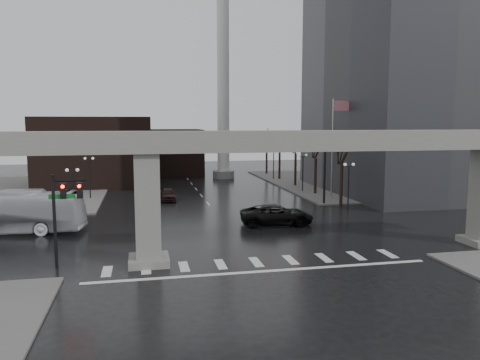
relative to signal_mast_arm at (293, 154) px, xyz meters
The scene contains 24 objects.
ground 21.64m from the signal_mast_arm, 115.57° to the right, with size 160.00×160.00×0.00m, color black.
sidewalk_ne 24.86m from the signal_mast_arm, 45.33° to the left, with size 28.00×36.00×0.15m, color #64615F.
elevated_guideway 20.35m from the signal_mast_arm, 112.35° to the right, with size 48.00×2.60×8.70m.
office_tower 25.36m from the signal_mast_arm, 20.75° to the left, with size 22.00×26.00×42.00m, color #5C5C61.
building_far_left 32.68m from the signal_mast_arm, 134.74° to the left, with size 16.00×14.00×10.00m, color black.
building_far_mid 35.02m from the signal_mast_arm, 108.32° to the left, with size 10.00×10.00×8.00m, color black.
smokestack 28.38m from the signal_mast_arm, 96.28° to the left, with size 3.60×3.60×30.00m.
signal_mast_arm is the anchor object (origin of this frame).
signal_left_pole 28.09m from the signal_mast_arm, 139.26° to the right, with size 2.30×0.30×6.00m.
flagpole_assembly 7.27m from the signal_mast_arm, 26.93° to the left, with size 2.06×0.12×12.00m.
lamp_right_0 6.99m from the signal_mast_arm, 46.80° to the right, with size 1.22×0.32×5.11m.
lamp_right_1 10.51m from the signal_mast_arm, 63.90° to the left, with size 1.22×0.32×5.11m.
lamp_right_2 23.75m from the signal_mast_arm, 79.01° to the left, with size 1.22×0.32×5.11m.
lamp_left_0 23.12m from the signal_mast_arm, 167.96° to the right, with size 1.22×0.32×5.11m.
lamp_left_1 24.42m from the signal_mast_arm, 157.75° to the left, with size 1.22×0.32×5.11m.
lamp_left_2 32.40m from the signal_mast_arm, 134.11° to the left, with size 1.22×0.32×5.11m.
tree_right_0 6.37m from the signal_mast_arm, ahead, with size 1.09×1.58×7.50m.
tree_right_1 9.57m from the signal_mast_arm, 52.50° to the left, with size 1.09×1.61×7.67m.
tree_right_2 16.45m from the signal_mast_arm, 70.00° to the left, with size 1.10×1.63×7.85m.
tree_right_3 24.04m from the signal_mast_arm, 76.58° to the left, with size 1.11×1.66×8.02m.
tree_right_4 31.83m from the signal_mast_arm, 79.94° to the left, with size 1.12×1.69×8.19m.
pickup_truck 11.24m from the signal_mast_arm, 115.93° to the right, with size 3.05×6.61×1.84m, color black.
city_bus 28.93m from the signal_mast_arm, 164.81° to the right, with size 3.01×12.87×3.59m, color silver.
far_car 15.62m from the signal_mast_arm, 155.10° to the left, with size 1.82×4.51×1.54m, color black.
Camera 1 is at (-7.28, -30.36, 9.27)m, focal length 35.00 mm.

